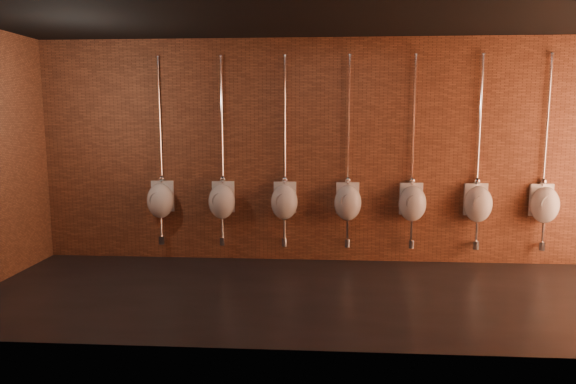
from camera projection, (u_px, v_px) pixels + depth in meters
The scene contains 9 objects.
ground at pixel (333, 295), 6.11m from camera, with size 8.50×8.50×0.00m, color black.
room_shell at pixel (335, 125), 5.82m from camera, with size 8.54×3.04×3.22m.
urinal_0 at pixel (160, 200), 7.49m from camera, with size 0.42×0.37×2.72m.
urinal_1 at pixel (222, 200), 7.43m from camera, with size 0.42×0.37×2.72m.
urinal_2 at pixel (284, 201), 7.37m from camera, with size 0.42×0.37×2.72m.
urinal_3 at pixel (348, 202), 7.31m from camera, with size 0.42×0.37×2.72m.
urinal_4 at pixel (412, 202), 7.25m from camera, with size 0.42×0.37×2.72m.
urinal_5 at pixel (478, 203), 7.19m from camera, with size 0.42×0.37×2.72m.
urinal_6 at pixel (545, 204), 7.13m from camera, with size 0.42×0.37×2.72m.
Camera 1 is at (-0.15, -5.89, 2.10)m, focal length 32.00 mm.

